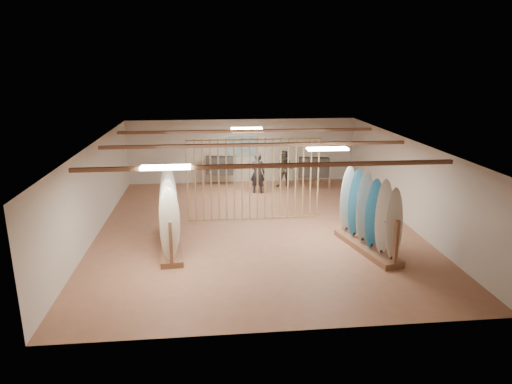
{
  "coord_description": "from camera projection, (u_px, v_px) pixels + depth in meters",
  "views": [
    {
      "loc": [
        -1.43,
        -13.9,
        5.16
      ],
      "look_at": [
        0.0,
        0.0,
        1.2
      ],
      "focal_mm": 32.0,
      "sensor_mm": 36.0,
      "label": 1
    }
  ],
  "objects": [
    {
      "name": "bamboo_partition",
      "position": [
        254.0,
        180.0,
        15.23
      ],
      "size": [
        4.45,
        0.05,
        2.78
      ],
      "color": "tan",
      "rests_on": "ground"
    },
    {
      "name": "rack_left",
      "position": [
        170.0,
        223.0,
        13.1
      ],
      "size": [
        0.89,
        3.11,
        2.15
      ],
      "rotation": [
        0.0,
        0.0,
        0.1
      ],
      "color": "brown",
      "rests_on": "floor"
    },
    {
      "name": "wall_front",
      "position": [
        288.0,
        267.0,
        8.73
      ],
      "size": [
        12.0,
        0.0,
        12.0
      ],
      "primitive_type": "plane",
      "rotation": [
        -1.57,
        0.0,
        0.0
      ],
      "color": "beige",
      "rests_on": "ground"
    },
    {
      "name": "light_panels",
      "position": [
        256.0,
        144.0,
        14.1
      ],
      "size": [
        1.2,
        0.35,
        0.06
      ],
      "primitive_type": "cube",
      "color": "white",
      "rests_on": "ground"
    },
    {
      "name": "shopper_a",
      "position": [
        258.0,
        170.0,
        18.56
      ],
      "size": [
        0.77,
        0.59,
        1.9
      ],
      "primitive_type": "imported",
      "rotation": [
        0.0,
        0.0,
        2.96
      ],
      "color": "black",
      "rests_on": "floor"
    },
    {
      "name": "clothing_rack_a",
      "position": [
        220.0,
        166.0,
        19.68
      ],
      "size": [
        1.26,
        0.54,
        1.37
      ],
      "rotation": [
        0.0,
        0.0,
        -0.19
      ],
      "color": "silver",
      "rests_on": "floor"
    },
    {
      "name": "wall_left",
      "position": [
        94.0,
        190.0,
        13.98
      ],
      "size": [
        0.0,
        12.0,
        12.0
      ],
      "primitive_type": "plane",
      "rotation": [
        1.57,
        0.0,
        1.57
      ],
      "color": "beige",
      "rests_on": "ground"
    },
    {
      "name": "wall_back",
      "position": [
        242.0,
        151.0,
        20.21
      ],
      "size": [
        12.0,
        0.0,
        12.0
      ],
      "primitive_type": "plane",
      "rotation": [
        1.57,
        0.0,
        0.0
      ],
      "color": "beige",
      "rests_on": "ground"
    },
    {
      "name": "wall_right",
      "position": [
        407.0,
        182.0,
        14.96
      ],
      "size": [
        0.0,
        12.0,
        12.0
      ],
      "primitive_type": "plane",
      "rotation": [
        1.57,
        0.0,
        -1.57
      ],
      "color": "beige",
      "rests_on": "ground"
    },
    {
      "name": "clothing_rack_b",
      "position": [
        314.0,
        167.0,
        19.12
      ],
      "size": [
        1.34,
        0.54,
        1.45
      ],
      "rotation": [
        0.0,
        0.0,
        -0.16
      ],
      "color": "silver",
      "rests_on": "floor"
    },
    {
      "name": "poster",
      "position": [
        242.0,
        147.0,
        20.14
      ],
      "size": [
        1.4,
        0.03,
        0.9
      ],
      "primitive_type": "cube",
      "color": "teal",
      "rests_on": "ground"
    },
    {
      "name": "rack_right",
      "position": [
        368.0,
        225.0,
        12.86
      ],
      "size": [
        1.21,
        2.81,
        2.21
      ],
      "rotation": [
        0.0,
        0.0,
        0.23
      ],
      "color": "brown",
      "rests_on": "floor"
    },
    {
      "name": "floor",
      "position": [
        256.0,
        227.0,
        14.85
      ],
      "size": [
        12.0,
        12.0,
        0.0
      ],
      "primitive_type": "plane",
      "color": "#A26A4E",
      "rests_on": "ground"
    },
    {
      "name": "shopper_b",
      "position": [
        285.0,
        167.0,
        19.4
      ],
      "size": [
        1.04,
        0.91,
        1.8
      ],
      "primitive_type": "imported",
      "rotation": [
        0.0,
        0.0,
        -0.32
      ],
      "color": "#3F3930",
      "rests_on": "floor"
    },
    {
      "name": "ceiling",
      "position": [
        256.0,
        142.0,
        14.09
      ],
      "size": [
        12.0,
        12.0,
        0.0
      ],
      "primitive_type": "plane",
      "rotation": [
        3.14,
        0.0,
        0.0
      ],
      "color": "#9B9892",
      "rests_on": "ground"
    },
    {
      "name": "ceiling_slats",
      "position": [
        256.0,
        145.0,
        14.11
      ],
      "size": [
        9.5,
        6.12,
        0.1
      ],
      "primitive_type": "cube",
      "color": "brown",
      "rests_on": "ground"
    }
  ]
}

